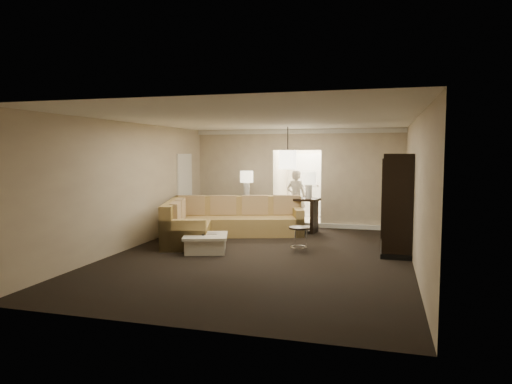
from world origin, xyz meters
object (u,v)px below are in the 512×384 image
(coffee_table, at_px, (206,243))
(armoire, at_px, (396,206))
(sectional_sofa, at_px, (222,222))
(drink_table, at_px, (299,234))
(console_table, at_px, (277,210))
(person, at_px, (296,194))

(coffee_table, relative_size, armoire, 0.55)
(sectional_sofa, bearing_deg, armoire, -25.76)
(armoire, relative_size, drink_table, 3.93)
(console_table, xyz_separation_m, drink_table, (1.09, -2.55, -0.16))
(sectional_sofa, relative_size, person, 1.95)
(person, bearing_deg, coffee_table, 80.82)
(coffee_table, bearing_deg, console_table, 74.77)
(console_table, distance_m, drink_table, 2.78)
(drink_table, xyz_separation_m, person, (-0.76, 3.65, 0.52))
(coffee_table, xyz_separation_m, drink_table, (1.94, 0.56, 0.19))
(console_table, bearing_deg, drink_table, -57.95)
(console_table, relative_size, armoire, 1.15)
(sectional_sofa, relative_size, console_table, 1.45)
(console_table, relative_size, drink_table, 4.52)
(coffee_table, height_order, person, person)
(console_table, height_order, person, person)
(coffee_table, bearing_deg, sectional_sofa, 97.74)
(drink_table, bearing_deg, person, 101.70)
(coffee_table, bearing_deg, person, 74.35)
(coffee_table, height_order, armoire, armoire)
(sectional_sofa, distance_m, armoire, 4.26)
(sectional_sofa, distance_m, console_table, 1.82)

